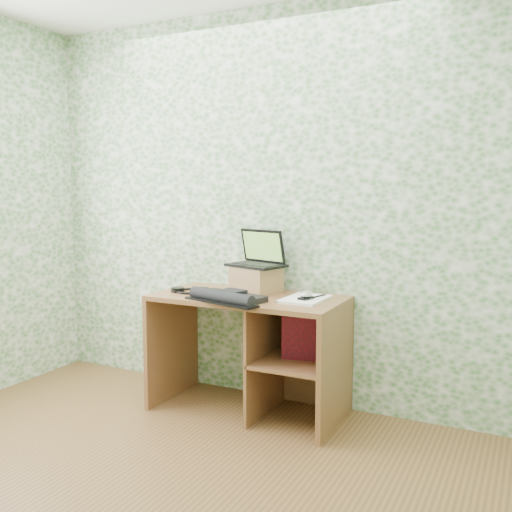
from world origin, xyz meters
The scene contains 10 objects.
wall_back centered at (0.00, 1.75, 1.30)m, with size 3.50×3.50×0.00m, color white.
desk centered at (0.08, 1.47, 0.48)m, with size 1.20×0.60×0.75m.
riser centered at (-0.02, 1.58, 0.83)m, with size 0.28×0.23×0.17m, color #A38049.
laptop centered at (-0.02, 1.62, 0.97)m, with size 0.41×0.34×0.24m.
keyboard centered at (-0.04, 1.24, 0.78)m, with size 0.53×0.38×0.07m.
headphones centered at (-0.40, 1.38, 0.76)m, with size 0.24×0.23×0.03m.
notepad centered at (0.38, 1.46, 0.76)m, with size 0.23×0.33×0.02m, color white.
mouse centered at (0.39, 1.43, 0.78)m, with size 0.07×0.11×0.04m, color silver.
pen centered at (0.43, 1.52, 0.77)m, with size 0.01×0.01×0.15m, color black.
red_box centered at (0.36, 1.44, 0.52)m, with size 0.22×0.07×0.27m, color maroon.
Camera 1 is at (1.62, -1.70, 1.42)m, focal length 40.00 mm.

